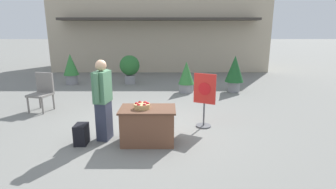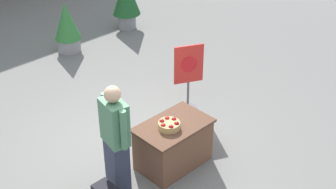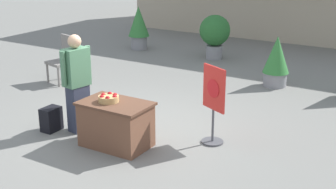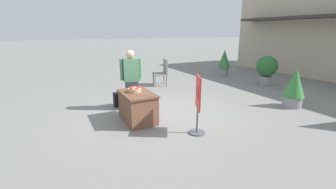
# 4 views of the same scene
# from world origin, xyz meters

# --- Properties ---
(ground_plane) EXTENTS (120.00, 120.00, 0.00)m
(ground_plane) POSITION_xyz_m (0.00, 0.00, 0.00)
(ground_plane) COLOR slate
(storefront_building) EXTENTS (11.85, 5.60, 4.51)m
(storefront_building) POSITION_xyz_m (0.22, 10.80, 2.26)
(storefront_building) COLOR #B7A88E
(storefront_building) RESTS_ON ground_plane
(display_table) EXTENTS (1.13, 0.72, 0.74)m
(display_table) POSITION_xyz_m (0.26, -0.66, 0.37)
(display_table) COLOR brown
(display_table) RESTS_ON ground_plane
(apple_basket) EXTENTS (0.32, 0.32, 0.13)m
(apple_basket) POSITION_xyz_m (0.15, -0.68, 0.80)
(apple_basket) COLOR tan
(apple_basket) RESTS_ON display_table
(person_visitor) EXTENTS (0.33, 0.60, 1.70)m
(person_visitor) POSITION_xyz_m (-0.68, -0.49, 0.87)
(person_visitor) COLOR #33384C
(person_visitor) RESTS_ON ground_plane
(backpack) EXTENTS (0.24, 0.34, 0.42)m
(backpack) POSITION_xyz_m (-1.09, -0.74, 0.21)
(backpack) COLOR black
(backpack) RESTS_ON ground_plane
(poster_board) EXTENTS (0.49, 0.36, 1.29)m
(poster_board) POSITION_xyz_m (1.54, 0.25, 0.69)
(poster_board) COLOR #4C4C51
(poster_board) RESTS_ON ground_plane
(patio_chair) EXTENTS (0.67, 0.67, 1.08)m
(patio_chair) POSITION_xyz_m (-2.94, 1.60, 0.60)
(patio_chair) COLOR gray
(patio_chair) RESTS_ON ground_plane
(potted_plant_far_left) EXTENTS (0.63, 0.63, 1.29)m
(potted_plant_far_left) POSITION_xyz_m (-3.46, 5.33, 0.71)
(potted_plant_far_left) COLOR gray
(potted_plant_far_left) RESTS_ON ground_plane
(potted_plant_near_left) EXTENTS (0.85, 0.85, 1.22)m
(potted_plant_near_left) POSITION_xyz_m (-0.97, 5.43, 0.73)
(potted_plant_near_left) COLOR gray
(potted_plant_near_left) RESTS_ON ground_plane
(potted_plant_near_right) EXTENTS (0.69, 0.69, 1.36)m
(potted_plant_near_right) POSITION_xyz_m (3.16, 3.93, 0.78)
(potted_plant_near_right) COLOR gray
(potted_plant_near_right) RESTS_ON ground_plane
(potted_plant_far_right) EXTENTS (0.59, 0.59, 1.15)m
(potted_plant_far_right) POSITION_xyz_m (1.35, 3.82, 0.60)
(potted_plant_far_right) COLOR gray
(potted_plant_far_right) RESTS_ON ground_plane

